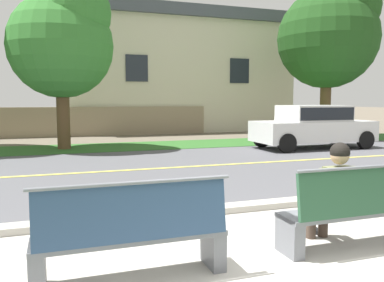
{
  "coord_description": "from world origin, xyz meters",
  "views": [
    {
      "loc": [
        -1.96,
        -3.16,
        1.74
      ],
      "look_at": [
        0.34,
        3.54,
        1.0
      ],
      "focal_mm": 37.22,
      "sensor_mm": 36.0,
      "label": 1
    }
  ],
  "objects_px": {
    "car_white_near": "(313,124)",
    "shade_tree_centre": "(332,31)",
    "bench_left": "(132,235)",
    "seated_person_olive": "(333,190)",
    "shade_tree_left": "(64,38)",
    "bench_right": "(357,211)"
  },
  "relations": [
    {
      "from": "bench_left",
      "to": "car_white_near",
      "type": "distance_m",
      "value": 11.69
    },
    {
      "from": "car_white_near",
      "to": "shade_tree_left",
      "type": "distance_m",
      "value": 9.24
    },
    {
      "from": "car_white_near",
      "to": "bench_right",
      "type": "bearing_deg",
      "value": -122.99
    },
    {
      "from": "car_white_near",
      "to": "shade_tree_centre",
      "type": "relative_size",
      "value": 0.58
    },
    {
      "from": "shade_tree_left",
      "to": "bench_left",
      "type": "bearing_deg",
      "value": -88.54
    },
    {
      "from": "bench_right",
      "to": "shade_tree_left",
      "type": "distance_m",
      "value": 11.83
    },
    {
      "from": "seated_person_olive",
      "to": "shade_tree_left",
      "type": "relative_size",
      "value": 0.21
    },
    {
      "from": "car_white_near",
      "to": "shade_tree_centre",
      "type": "distance_m",
      "value": 6.17
    },
    {
      "from": "shade_tree_left",
      "to": "car_white_near",
      "type": "bearing_deg",
      "value": -16.84
    },
    {
      "from": "car_white_near",
      "to": "shade_tree_centre",
      "type": "xyz_separation_m",
      "value": [
        3.28,
        3.37,
        3.99
      ]
    },
    {
      "from": "car_white_near",
      "to": "shade_tree_centre",
      "type": "height_order",
      "value": "shade_tree_centre"
    },
    {
      "from": "seated_person_olive",
      "to": "bench_left",
      "type": "bearing_deg",
      "value": -175.95
    },
    {
      "from": "bench_right",
      "to": "shade_tree_left",
      "type": "xyz_separation_m",
      "value": [
        -2.9,
        10.96,
        3.39
      ]
    },
    {
      "from": "bench_left",
      "to": "shade_tree_centre",
      "type": "relative_size",
      "value": 0.25
    },
    {
      "from": "bench_right",
      "to": "shade_tree_centre",
      "type": "bearing_deg",
      "value": 53.44
    },
    {
      "from": "shade_tree_left",
      "to": "shade_tree_centre",
      "type": "height_order",
      "value": "shade_tree_centre"
    },
    {
      "from": "shade_tree_centre",
      "to": "car_white_near",
      "type": "bearing_deg",
      "value": -134.2
    },
    {
      "from": "bench_left",
      "to": "shade_tree_centre",
      "type": "xyz_separation_m",
      "value": [
        11.37,
        11.8,
        4.39
      ]
    },
    {
      "from": "bench_left",
      "to": "bench_right",
      "type": "distance_m",
      "value": 2.62
    },
    {
      "from": "bench_left",
      "to": "bench_right",
      "type": "relative_size",
      "value": 1.0
    },
    {
      "from": "bench_right",
      "to": "shade_tree_centre",
      "type": "height_order",
      "value": "shade_tree_centre"
    },
    {
      "from": "bench_left",
      "to": "bench_right",
      "type": "height_order",
      "value": "same"
    }
  ]
}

